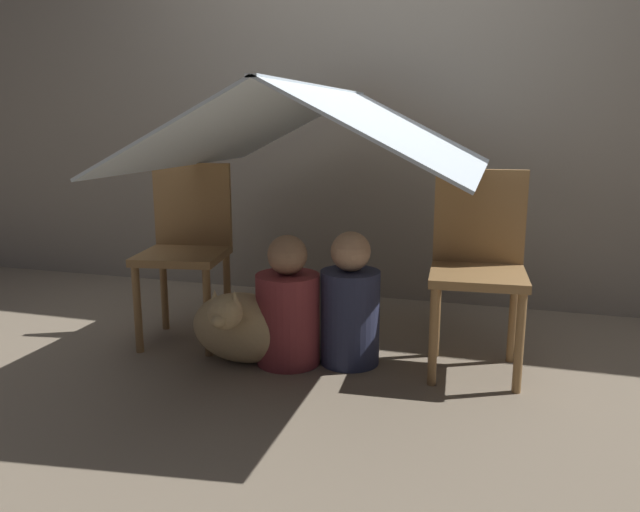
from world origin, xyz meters
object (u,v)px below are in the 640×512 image
chair_right (478,261)px  person_second (350,307)px  chair_left (187,243)px  person_front (288,310)px  dog (241,326)px

chair_right → person_second: (-0.53, -0.11, -0.22)m
chair_left → person_front: chair_left is taller
person_front → person_second: size_ratio=0.98×
chair_right → person_front: 0.84m
person_front → dog: size_ratio=1.23×
chair_left → person_second: 0.88m
person_second → chair_right: bearing=11.2°
chair_right → person_second: size_ratio=1.44×
dog → chair_left: bearing=147.6°
person_front → chair_left: bearing=162.5°
chair_right → dog: chair_right is taller
chair_right → person_second: bearing=-172.6°
chair_right → person_second: chair_right is taller
chair_left → chair_right: same height
chair_right → dog: 1.06m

